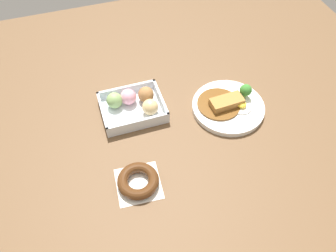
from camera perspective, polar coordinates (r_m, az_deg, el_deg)
ground_plane at (r=1.05m, az=4.87°, el=-0.64°), size 1.60×1.60×0.00m
curry_plate at (r=1.11m, az=10.21°, el=3.45°), size 0.23×0.23×0.07m
donut_box at (r=1.09m, az=-5.85°, el=3.69°), size 0.20×0.16×0.06m
chocolate_ring_donut at (r=0.93m, az=-5.09°, el=-9.28°), size 0.13×0.13×0.03m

